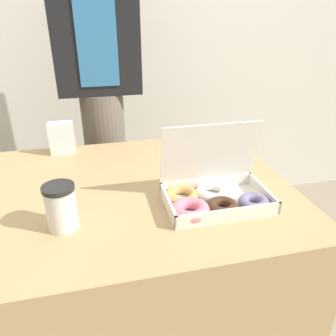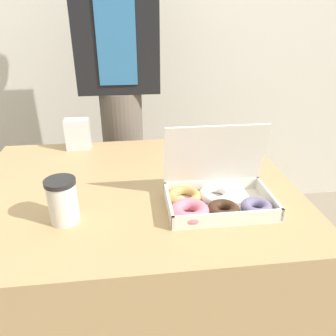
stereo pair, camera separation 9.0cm
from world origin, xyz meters
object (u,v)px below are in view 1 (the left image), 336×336
at_px(donut_box, 211,194).
at_px(person_customer, 100,82).
at_px(napkin_holder, 62,138).
at_px(coffee_cup, 61,207).

bearing_deg(donut_box, person_customer, 108.52).
height_order(donut_box, napkin_holder, donut_box).
bearing_deg(coffee_cup, person_customer, 79.50).
relative_size(coffee_cup, person_customer, 0.07).
relative_size(donut_box, coffee_cup, 2.59).
distance_m(donut_box, napkin_holder, 0.68).
distance_m(donut_box, person_customer, 0.86).
distance_m(donut_box, coffee_cup, 0.42).
bearing_deg(donut_box, napkin_holder, 130.85).
relative_size(donut_box, person_customer, 0.18).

